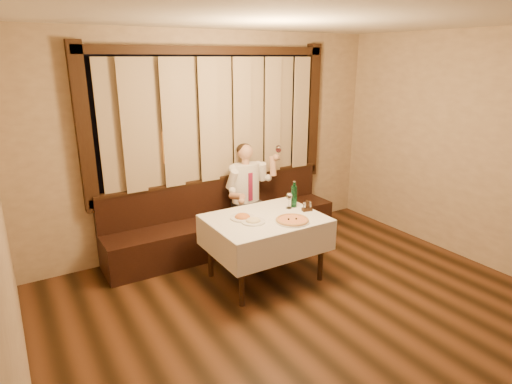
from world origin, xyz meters
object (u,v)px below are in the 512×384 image
seated_man (249,187)px  green_bottle (294,196)px  banquette (224,225)px  pizza (292,220)px  pasta_red (242,215)px  cruet_caddy (307,207)px  pasta_cream (253,219)px  dining_table (265,226)px

seated_man → green_bottle: bearing=-79.7°
banquette → pizza: (0.18, -1.29, 0.46)m
banquette → pasta_red: 1.06m
pizza → green_bottle: green_bottle is taller
green_bottle → cruet_caddy: size_ratio=2.50×
banquette → pasta_red: size_ratio=11.50×
cruet_caddy → seated_man: size_ratio=0.09×
seated_man → cruet_caddy: bearing=-79.1°
pasta_cream → pasta_red: bearing=104.3°
cruet_caddy → seated_man: (-0.19, 1.01, 0.01)m
dining_table → pasta_cream: pasta_cream is taller
banquette → green_bottle: 1.18m
cruet_caddy → pasta_red: bearing=179.1°
banquette → pizza: banquette is taller
pizza → pasta_red: bearing=138.3°
pasta_cream → green_bottle: (0.68, 0.18, 0.10)m
cruet_caddy → pizza: bearing=-139.2°
seated_man → pasta_cream: bearing=-118.0°
dining_table → pizza: (0.18, -0.27, 0.12)m
pasta_red → green_bottle: green_bottle is taller
banquette → seated_man: (0.34, -0.09, 0.50)m
banquette → pizza: bearing=-82.0°
pizza → pasta_cream: (-0.37, 0.21, 0.02)m
pasta_cream → seated_man: 1.13m
dining_table → seated_man: seated_man is taller
banquette → pasta_cream: (-0.19, -1.08, 0.48)m
banquette → pasta_red: (-0.24, -0.92, 0.48)m
dining_table → cruet_caddy: size_ratio=9.99×
pizza → pasta_cream: size_ratio=1.44×
pasta_red → pasta_cream: size_ratio=1.06×
dining_table → pasta_red: 0.30m
dining_table → pasta_red: size_ratio=4.56×
pizza → cruet_caddy: cruet_caddy is taller
green_bottle → cruet_caddy: green_bottle is taller
pizza → pasta_red: (-0.42, 0.37, 0.02)m
dining_table → green_bottle: 0.55m
banquette → pasta_cream: 1.20m
banquette → cruet_caddy: 1.32m
green_bottle → seated_man: size_ratio=0.23×
banquette → dining_table: 1.08m
dining_table → seated_man: bearing=70.3°
banquette → pasta_cream: banquette is taller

